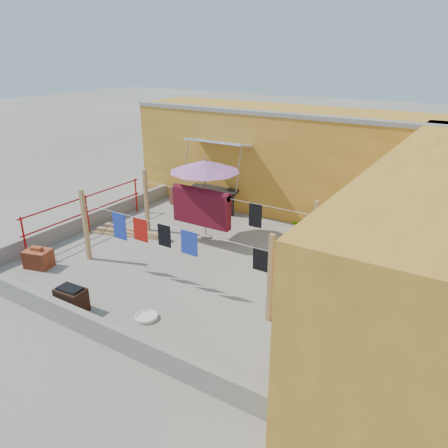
{
  "coord_description": "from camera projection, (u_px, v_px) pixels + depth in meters",
  "views": [
    {
      "loc": [
        5.58,
        -7.91,
        4.86
      ],
      "look_at": [
        0.41,
        0.3,
        0.98
      ],
      "focal_mm": 35.0,
      "sensor_mm": 36.0,
      "label": 1
    }
  ],
  "objects": [
    {
      "name": "ground",
      "position": [
        204.0,
        261.0,
        10.78
      ],
      "size": [
        80.0,
        80.0,
        0.0
      ],
      "primitive_type": "plane",
      "color": "#9E998E",
      "rests_on": "ground"
    },
    {
      "name": "wall_back",
      "position": [
        301.0,
        162.0,
        13.63
      ],
      "size": [
        11.0,
        3.27,
        3.21
      ],
      "color": "gold",
      "rests_on": "ground"
    },
    {
      "name": "wall_right",
      "position": [
        447.0,
        251.0,
        7.62
      ],
      "size": [
        2.4,
        9.0,
        3.2
      ],
      "primitive_type": "cube",
      "color": "gold",
      "rests_on": "ground"
    },
    {
      "name": "parapet_front",
      "position": [
        91.0,
        326.0,
        7.89
      ],
      "size": [
        8.3,
        0.16,
        0.44
      ],
      "primitive_type": "cube",
      "color": "gray",
      "rests_on": "ground"
    },
    {
      "name": "parapet_left",
      "position": [
        88.0,
        221.0,
        12.72
      ],
      "size": [
        0.16,
        7.3,
        0.44
      ],
      "primitive_type": "cube",
      "color": "gray",
      "rests_on": "ground"
    },
    {
      "name": "red_railing",
      "position": [
        87.0,
        208.0,
        12.26
      ],
      "size": [
        0.05,
        4.2,
        1.1
      ],
      "color": "#A61013",
      "rests_on": "ground"
    },
    {
      "name": "clothesline_rig",
      "position": [
        200.0,
        212.0,
        11.07
      ],
      "size": [
        5.09,
        2.35,
        1.8
      ],
      "color": "tan",
      "rests_on": "ground"
    },
    {
      "name": "patio_umbrella",
      "position": [
        205.0,
        166.0,
        11.43
      ],
      "size": [
        1.92,
        1.92,
        2.25
      ],
      "color": "gray",
      "rests_on": "ground"
    },
    {
      "name": "outdoor_table",
      "position": [
        214.0,
        191.0,
        13.93
      ],
      "size": [
        1.77,
        1.23,
        0.75
      ],
      "color": "black",
      "rests_on": "ground"
    },
    {
      "name": "brick_stack",
      "position": [
        38.0,
        258.0,
        10.43
      ],
      "size": [
        0.69,
        0.58,
        0.52
      ],
      "color": "#B34729",
      "rests_on": "ground"
    },
    {
      "name": "lumber_pile",
      "position": [
        132.0,
        233.0,
        12.28
      ],
      "size": [
        2.35,
        0.87,
        0.14
      ],
      "color": "tan",
      "rests_on": "ground"
    },
    {
      "name": "brazier",
      "position": [
        72.0,
        299.0,
        8.65
      ],
      "size": [
        0.61,
        0.43,
        0.53
      ],
      "color": "black",
      "rests_on": "ground"
    },
    {
      "name": "white_basin",
      "position": [
        147.0,
        317.0,
        8.47
      ],
      "size": [
        0.45,
        0.45,
        0.08
      ],
      "color": "silver",
      "rests_on": "ground"
    },
    {
      "name": "water_jug_a",
      "position": [
        376.0,
        262.0,
        10.37
      ],
      "size": [
        0.24,
        0.24,
        0.38
      ],
      "color": "silver",
      "rests_on": "ground"
    },
    {
      "name": "water_jug_b",
      "position": [
        325.0,
        260.0,
        10.52
      ],
      "size": [
        0.21,
        0.21,
        0.33
      ],
      "color": "silver",
      "rests_on": "ground"
    },
    {
      "name": "green_hose",
      "position": [
        384.0,
        255.0,
        11.04
      ],
      "size": [
        0.49,
        0.49,
        0.07
      ],
      "color": "#1A6B17",
      "rests_on": "ground"
    },
    {
      "name": "plant_back_a",
      "position": [
        304.0,
        228.0,
        11.89
      ],
      "size": [
        0.73,
        0.67,
        0.7
      ],
      "primitive_type": "imported",
      "rotation": [
        0.0,
        0.0,
        0.22
      ],
      "color": "#1F5518",
      "rests_on": "ground"
    },
    {
      "name": "plant_back_b",
      "position": [
        332.0,
        224.0,
        12.11
      ],
      "size": [
        0.53,
        0.53,
        0.73
      ],
      "primitive_type": "imported",
      "rotation": [
        0.0,
        0.0,
        1.17
      ],
      "color": "#1F5518",
      "rests_on": "ground"
    },
    {
      "name": "plant_right_a",
      "position": [
        386.0,
        240.0,
        10.86
      ],
      "size": [
        0.55,
        0.46,
        0.9
      ],
      "primitive_type": "imported",
      "rotation": [
        0.0,
        0.0,
        2.82
      ],
      "color": "#1F5518",
      "rests_on": "ground"
    },
    {
      "name": "plant_right_b",
      "position": [
        353.0,
        289.0,
        8.79
      ],
      "size": [
        0.52,
        0.53,
        0.75
      ],
      "primitive_type": "imported",
      "rotation": [
        0.0,
        0.0,
        4.01
      ],
      "color": "#1F5518",
      "rests_on": "ground"
    },
    {
      "name": "plant_right_c",
      "position": [
        290.0,
        384.0,
        6.42
      ],
      "size": [
        0.55,
        0.6,
        0.58
      ],
      "primitive_type": "imported",
      "rotation": [
        0.0,
        0.0,
        4.92
      ],
      "color": "#1F5518",
      "rests_on": "ground"
    }
  ]
}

